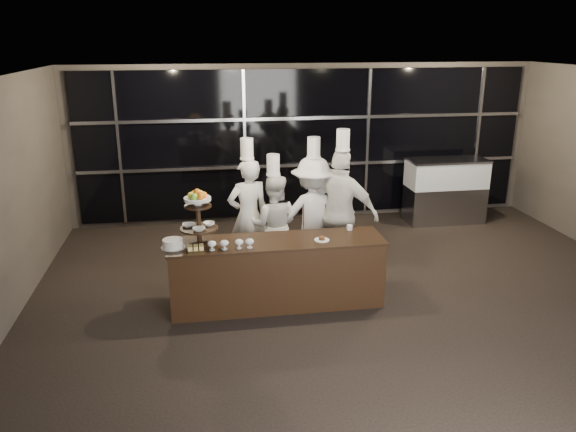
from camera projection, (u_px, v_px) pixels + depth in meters
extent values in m
plane|color=black|center=(386.00, 345.00, 6.62)|extent=(10.00, 10.00, 0.00)
plane|color=black|center=(402.00, 85.00, 5.70)|extent=(10.00, 10.00, 0.00)
plane|color=#473F38|center=(306.00, 143.00, 10.86)|extent=(9.00, 0.00, 9.00)
cube|color=black|center=(307.00, 144.00, 10.80)|extent=(8.60, 0.04, 2.80)
cube|color=#A5A5AA|center=(307.00, 165.00, 10.88)|extent=(8.60, 0.06, 0.06)
cube|color=#A5A5AA|center=(308.00, 118.00, 10.60)|extent=(8.60, 0.06, 0.06)
cube|color=#A5A5AA|center=(119.00, 150.00, 10.24)|extent=(0.05, 0.05, 2.80)
cube|color=#A5A5AA|center=(245.00, 146.00, 10.59)|extent=(0.05, 0.05, 2.80)
cube|color=#A5A5AA|center=(367.00, 142.00, 10.96)|extent=(0.05, 0.05, 2.80)
cube|color=#A5A5AA|center=(477.00, 139.00, 11.31)|extent=(0.05, 0.05, 2.80)
cube|color=black|center=(277.00, 273.00, 7.51)|extent=(2.80, 0.70, 0.90)
cube|color=black|center=(277.00, 241.00, 7.37)|extent=(2.84, 0.74, 0.03)
cylinder|color=black|center=(200.00, 244.00, 7.21)|extent=(0.24, 0.24, 0.03)
cylinder|color=black|center=(198.00, 219.00, 7.10)|extent=(0.06, 0.06, 0.70)
cylinder|color=black|center=(199.00, 228.00, 7.14)|extent=(0.48, 0.48, 0.02)
cylinder|color=black|center=(198.00, 206.00, 7.05)|extent=(0.34, 0.34, 0.02)
cylinder|color=white|center=(198.00, 203.00, 7.04)|extent=(0.10, 0.10, 0.06)
cylinder|color=white|center=(197.00, 199.00, 7.02)|extent=(0.34, 0.34, 0.04)
sphere|color=orange|center=(204.00, 195.00, 7.02)|extent=(0.09, 0.09, 0.09)
sphere|color=#8DB72F|center=(200.00, 194.00, 7.08)|extent=(0.09, 0.09, 0.09)
sphere|color=orange|center=(194.00, 194.00, 7.07)|extent=(0.09, 0.09, 0.09)
sphere|color=yellow|center=(191.00, 196.00, 7.00)|extent=(0.09, 0.09, 0.09)
sphere|color=#77BB30|center=(194.00, 197.00, 6.94)|extent=(0.09, 0.09, 0.09)
sphere|color=orange|center=(201.00, 197.00, 6.95)|extent=(0.09, 0.09, 0.09)
sphere|color=orange|center=(197.00, 192.00, 7.00)|extent=(0.09, 0.09, 0.09)
imported|color=white|center=(189.00, 225.00, 7.17)|extent=(0.16, 0.16, 0.04)
imported|color=white|center=(209.00, 224.00, 7.21)|extent=(0.15, 0.15, 0.05)
imported|color=white|center=(199.00, 229.00, 7.02)|extent=(0.16, 0.16, 0.04)
cylinder|color=silver|center=(212.00, 250.00, 7.03)|extent=(0.07, 0.07, 0.01)
cylinder|color=silver|center=(212.00, 247.00, 7.02)|extent=(0.02, 0.02, 0.05)
ellipsoid|color=silver|center=(212.00, 244.00, 7.00)|extent=(0.11, 0.11, 0.08)
ellipsoid|color=#17C25E|center=(212.00, 243.00, 7.00)|extent=(0.08, 0.08, 0.05)
cylinder|color=silver|center=(225.00, 249.00, 7.05)|extent=(0.07, 0.07, 0.01)
cylinder|color=silver|center=(224.00, 247.00, 7.04)|extent=(0.02, 0.02, 0.05)
ellipsoid|color=silver|center=(224.00, 243.00, 7.03)|extent=(0.11, 0.11, 0.08)
ellipsoid|color=red|center=(224.00, 243.00, 7.02)|extent=(0.08, 0.08, 0.05)
cylinder|color=silver|center=(239.00, 248.00, 7.08)|extent=(0.07, 0.07, 0.01)
cylinder|color=silver|center=(239.00, 246.00, 7.07)|extent=(0.02, 0.02, 0.05)
ellipsoid|color=silver|center=(239.00, 242.00, 7.05)|extent=(0.11, 0.11, 0.08)
ellipsoid|color=beige|center=(239.00, 242.00, 7.05)|extent=(0.08, 0.08, 0.05)
cylinder|color=silver|center=(250.00, 247.00, 7.10)|extent=(0.07, 0.07, 0.01)
cylinder|color=silver|center=(250.00, 245.00, 7.09)|extent=(0.02, 0.02, 0.05)
ellipsoid|color=silver|center=(250.00, 242.00, 7.07)|extent=(0.11, 0.11, 0.08)
ellipsoid|color=#4B2417|center=(250.00, 241.00, 7.07)|extent=(0.08, 0.08, 0.05)
cylinder|color=white|center=(173.00, 247.00, 7.11)|extent=(0.30, 0.30, 0.01)
cylinder|color=white|center=(173.00, 243.00, 7.09)|extent=(0.26, 0.26, 0.10)
cube|color=#FEE37C|center=(190.00, 249.00, 7.00)|extent=(0.05, 0.06, 0.05)
cube|color=#FEE37C|center=(196.00, 248.00, 7.01)|extent=(0.05, 0.06, 0.05)
cube|color=#FEE37C|center=(201.00, 248.00, 7.02)|extent=(0.05, 0.06, 0.05)
cube|color=#FEE37C|center=(190.00, 247.00, 7.06)|extent=(0.05, 0.06, 0.05)
cube|color=#FEE37C|center=(196.00, 246.00, 7.07)|extent=(0.05, 0.06, 0.05)
cube|color=#FEE37C|center=(201.00, 246.00, 7.08)|extent=(0.05, 0.06, 0.05)
cylinder|color=white|center=(322.00, 240.00, 7.36)|extent=(0.20, 0.20, 0.01)
cylinder|color=#4C2814|center=(322.00, 238.00, 7.35)|extent=(0.08, 0.08, 0.04)
cylinder|color=white|center=(350.00, 227.00, 7.75)|extent=(0.08, 0.08, 0.07)
cube|color=#A5A5AA|center=(444.00, 204.00, 10.95)|extent=(1.49, 0.64, 0.70)
cube|color=silver|center=(447.00, 174.00, 10.77)|extent=(1.49, 0.64, 0.50)
cube|color=#FFC67F|center=(447.00, 174.00, 10.77)|extent=(1.38, 0.53, 0.40)
cube|color=#A5A5AA|center=(448.00, 160.00, 10.69)|extent=(1.51, 0.66, 0.04)
imported|color=silver|center=(248.00, 216.00, 8.45)|extent=(0.74, 0.58, 1.77)
cylinder|color=white|center=(247.00, 148.00, 8.14)|extent=(0.19, 0.19, 0.30)
cylinder|color=white|center=(247.00, 158.00, 8.18)|extent=(0.21, 0.21, 0.03)
imported|color=white|center=(274.00, 225.00, 8.40)|extent=(0.87, 0.74, 1.55)
cylinder|color=white|center=(273.00, 165.00, 8.12)|extent=(0.19, 0.19, 0.30)
cylinder|color=white|center=(273.00, 174.00, 8.16)|extent=(0.21, 0.21, 0.03)
imported|color=white|center=(313.00, 215.00, 8.48)|extent=(1.18, 0.71, 1.78)
cylinder|color=white|center=(314.00, 147.00, 8.16)|extent=(0.19, 0.19, 0.30)
cylinder|color=white|center=(314.00, 157.00, 8.21)|extent=(0.21, 0.21, 0.03)
cube|color=maroon|center=(314.00, 218.00, 8.37)|extent=(0.34, 0.03, 0.67)
imported|color=white|center=(341.00, 214.00, 8.31)|extent=(1.21, 0.97, 1.92)
cylinder|color=white|center=(343.00, 140.00, 7.97)|extent=(0.19, 0.19, 0.30)
cylinder|color=white|center=(343.00, 150.00, 8.01)|extent=(0.21, 0.21, 0.03)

